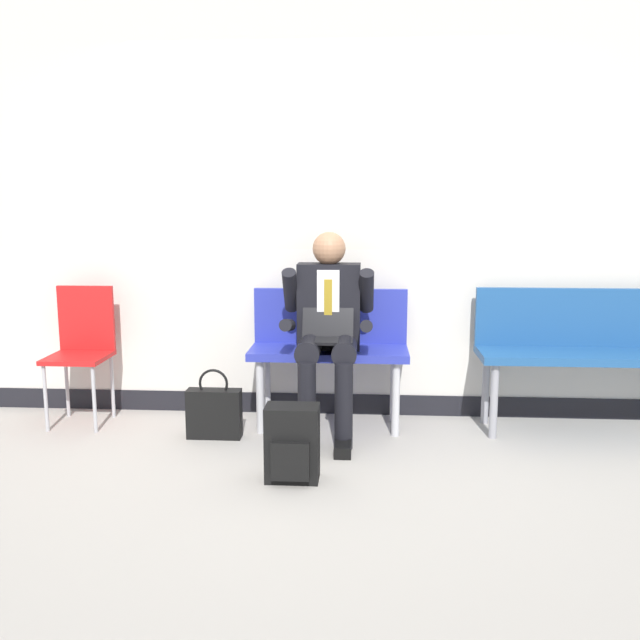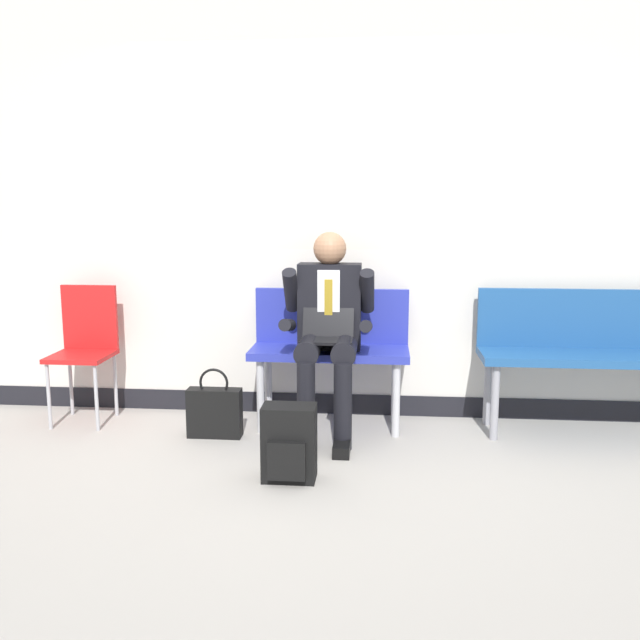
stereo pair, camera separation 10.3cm
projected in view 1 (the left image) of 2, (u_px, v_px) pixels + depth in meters
ground_plane at (310, 449)px, 4.09m from camera, size 18.00×18.00×0.00m
station_wall at (319, 206)px, 4.61m from camera, size 5.51×0.14×2.89m
bench_with_person at (329, 343)px, 4.48m from camera, size 1.02×0.42×0.90m
bench_empty at (587, 344)px, 4.37m from camera, size 1.39×0.42×0.91m
person_seated at (328, 327)px, 4.26m from camera, size 0.57×0.70×1.28m
backpack at (292, 444)px, 3.61m from camera, size 0.28×0.22×0.41m
handbag at (214, 412)px, 4.27m from camera, size 0.34×0.11×0.44m
folding_chair at (82, 342)px, 4.55m from camera, size 0.38×0.38×0.91m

